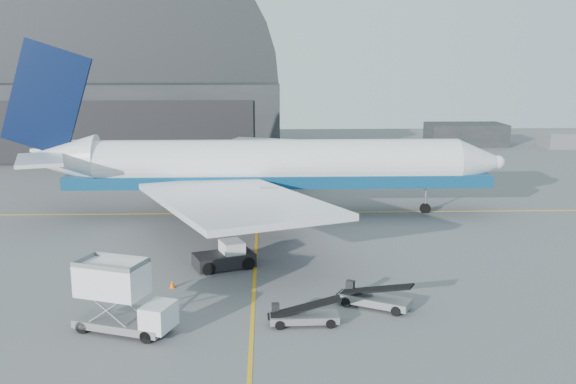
{
  "coord_description": "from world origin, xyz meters",
  "views": [
    {
      "loc": [
        0.96,
        -45.63,
        16.09
      ],
      "look_at": [
        2.81,
        9.25,
        4.5
      ],
      "focal_mm": 40.0,
      "sensor_mm": 36.0,
      "label": 1
    }
  ],
  "objects_px": {
    "catering_truck": "(121,298)",
    "belt_loader_a": "(303,316)",
    "belt_loader_b": "(374,298)",
    "pushback_tug": "(225,257)",
    "airliner": "(258,166)"
  },
  "relations": [
    {
      "from": "catering_truck",
      "to": "belt_loader_b",
      "type": "distance_m",
      "value": 16.06
    },
    {
      "from": "catering_truck",
      "to": "belt_loader_b",
      "type": "bearing_deg",
      "value": 31.94
    },
    {
      "from": "pushback_tug",
      "to": "belt_loader_a",
      "type": "distance_m",
      "value": 12.38
    },
    {
      "from": "airliner",
      "to": "belt_loader_b",
      "type": "height_order",
      "value": "airliner"
    },
    {
      "from": "pushback_tug",
      "to": "belt_loader_a",
      "type": "height_order",
      "value": "pushback_tug"
    },
    {
      "from": "belt_loader_a",
      "to": "belt_loader_b",
      "type": "distance_m",
      "value": 5.45
    },
    {
      "from": "pushback_tug",
      "to": "catering_truck",
      "type": "bearing_deg",
      "value": -136.24
    },
    {
      "from": "pushback_tug",
      "to": "belt_loader_a",
      "type": "xyz_separation_m",
      "value": [
        5.44,
        -11.12,
        -0.26
      ]
    },
    {
      "from": "airliner",
      "to": "catering_truck",
      "type": "distance_m",
      "value": 30.13
    },
    {
      "from": "catering_truck",
      "to": "belt_loader_a",
      "type": "relative_size",
      "value": 1.41
    },
    {
      "from": "airliner",
      "to": "belt_loader_b",
      "type": "xyz_separation_m",
      "value": [
        7.82,
        -25.68,
        -4.47
      ]
    },
    {
      "from": "catering_truck",
      "to": "belt_loader_b",
      "type": "xyz_separation_m",
      "value": [
        15.66,
        3.26,
        -1.51
      ]
    },
    {
      "from": "pushback_tug",
      "to": "belt_loader_a",
      "type": "bearing_deg",
      "value": -85.32
    },
    {
      "from": "catering_truck",
      "to": "belt_loader_a",
      "type": "xyz_separation_m",
      "value": [
        10.89,
        0.64,
        -1.57
      ]
    },
    {
      "from": "pushback_tug",
      "to": "belt_loader_b",
      "type": "xyz_separation_m",
      "value": [
        10.21,
        -8.5,
        -0.2
      ]
    }
  ]
}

